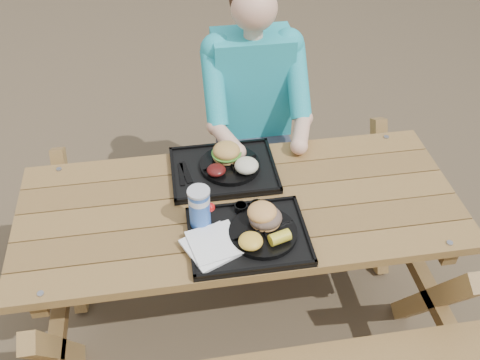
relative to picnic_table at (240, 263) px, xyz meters
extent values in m
plane|color=#999999|center=(0.00, 0.00, -0.38)|extent=(60.00, 60.00, 0.00)
cube|color=black|center=(0.00, -0.19, 0.39)|extent=(0.45, 0.35, 0.02)
cube|color=black|center=(-0.04, 0.20, 0.39)|extent=(0.45, 0.35, 0.02)
cylinder|color=black|center=(0.06, -0.20, 0.41)|extent=(0.26, 0.26, 0.02)
cylinder|color=black|center=(-0.01, 0.21, 0.41)|extent=(0.26, 0.26, 0.02)
cube|color=white|center=(-0.14, -0.23, 0.41)|extent=(0.24, 0.24, 0.02)
cylinder|color=#174AB1|center=(-0.17, -0.10, 0.48)|extent=(0.08, 0.08, 0.16)
cylinder|color=#310506|center=(-0.01, -0.06, 0.41)|extent=(0.05, 0.05, 0.03)
cylinder|color=yellow|center=(0.06, -0.06, 0.41)|extent=(0.05, 0.05, 0.03)
ellipsoid|color=yellow|center=(0.00, -0.26, 0.44)|extent=(0.09, 0.09, 0.05)
cube|color=black|center=(-0.20, 0.20, 0.40)|extent=(0.05, 0.15, 0.01)
ellipsoid|color=#4E100F|center=(-0.08, 0.16, 0.43)|extent=(0.08, 0.08, 0.04)
ellipsoid|color=beige|center=(0.05, 0.15, 0.44)|extent=(0.10, 0.10, 0.06)
camera|label=1|loc=(-0.24, -1.54, 1.89)|focal=40.00mm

